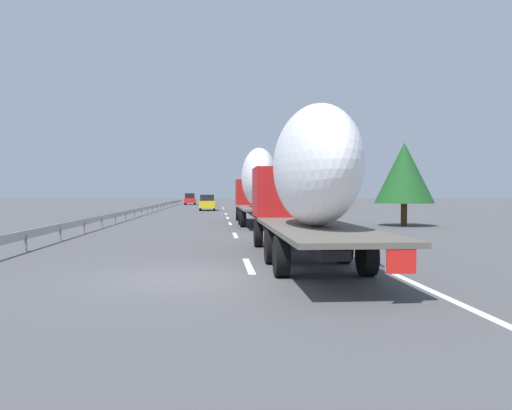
{
  "coord_description": "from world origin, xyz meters",
  "views": [
    {
      "loc": [
        -12.76,
        -0.87,
        2.13
      ],
      "look_at": [
        17.24,
        -3.19,
        1.39
      ],
      "focal_mm": 35.96,
      "sensor_mm": 36.0,
      "label": 1
    }
  ],
  "objects_px": {
    "truck_lead": "(258,183)",
    "car_yellow_coupe": "(207,203)",
    "truck_trailing": "(307,179)",
    "car_red_compact": "(190,199)",
    "road_sign": "(269,193)"
  },
  "relations": [
    {
      "from": "car_red_compact",
      "to": "car_yellow_coupe",
      "type": "height_order",
      "value": "car_red_compact"
    },
    {
      "from": "car_red_compact",
      "to": "car_yellow_coupe",
      "type": "xyz_separation_m",
      "value": [
        -29.63,
        -3.53,
        -0.04
      ]
    },
    {
      "from": "truck_trailing",
      "to": "car_yellow_coupe",
      "type": "distance_m",
      "value": 45.61
    },
    {
      "from": "truck_trailing",
      "to": "road_sign",
      "type": "relative_size",
      "value": 4.4
    },
    {
      "from": "truck_lead",
      "to": "car_yellow_coupe",
      "type": "relative_size",
      "value": 3.09
    },
    {
      "from": "truck_lead",
      "to": "truck_trailing",
      "type": "bearing_deg",
      "value": -180.0
    },
    {
      "from": "car_red_compact",
      "to": "road_sign",
      "type": "xyz_separation_m",
      "value": [
        -34.07,
        -10.44,
        1.1
      ]
    },
    {
      "from": "truck_trailing",
      "to": "car_yellow_coupe",
      "type": "bearing_deg",
      "value": 4.8
    },
    {
      "from": "truck_lead",
      "to": "car_yellow_coupe",
      "type": "height_order",
      "value": "truck_lead"
    },
    {
      "from": "truck_lead",
      "to": "road_sign",
      "type": "distance_m",
      "value": 22.54
    },
    {
      "from": "truck_trailing",
      "to": "road_sign",
      "type": "xyz_separation_m",
      "value": [
        40.98,
        -3.1,
        -0.44
      ]
    },
    {
      "from": "truck_lead",
      "to": "road_sign",
      "type": "height_order",
      "value": "truck_lead"
    },
    {
      "from": "truck_trailing",
      "to": "car_yellow_coupe",
      "type": "xyz_separation_m",
      "value": [
        45.42,
        3.81,
        -1.59
      ]
    },
    {
      "from": "car_yellow_coupe",
      "to": "road_sign",
      "type": "xyz_separation_m",
      "value": [
        -4.44,
        -6.91,
        1.15
      ]
    },
    {
      "from": "truck_trailing",
      "to": "road_sign",
      "type": "bearing_deg",
      "value": -4.33
    }
  ]
}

